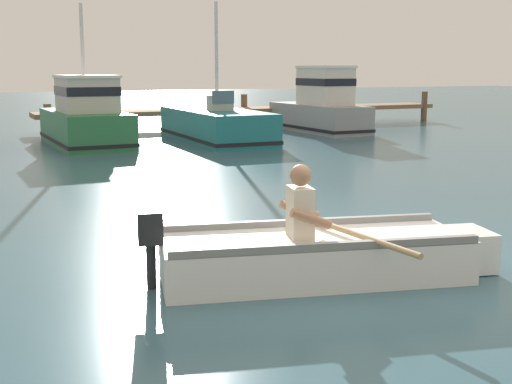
{
  "coord_description": "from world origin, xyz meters",
  "views": [
    {
      "loc": [
        -3.9,
        -5.89,
        2.13
      ],
      "look_at": [
        -0.28,
        1.91,
        0.55
      ],
      "focal_mm": 47.27,
      "sensor_mm": 36.0,
      "label": 1
    }
  ],
  "objects_px": {
    "moored_boat_green": "(86,119)",
    "moored_boat_grey": "(321,108)",
    "rowboat_with_person": "(320,254)",
    "moored_boat_teal": "(216,126)"
  },
  "relations": [
    {
      "from": "moored_boat_teal",
      "to": "moored_boat_grey",
      "type": "xyz_separation_m",
      "value": [
        4.36,
        1.3,
        0.37
      ]
    },
    {
      "from": "moored_boat_green",
      "to": "moored_boat_teal",
      "type": "distance_m",
      "value": 3.77
    },
    {
      "from": "rowboat_with_person",
      "to": "moored_boat_teal",
      "type": "relative_size",
      "value": 0.69
    },
    {
      "from": "moored_boat_green",
      "to": "moored_boat_grey",
      "type": "bearing_deg",
      "value": 5.87
    },
    {
      "from": "rowboat_with_person",
      "to": "moored_boat_teal",
      "type": "distance_m",
      "value": 13.55
    },
    {
      "from": "rowboat_with_person",
      "to": "moored_boat_grey",
      "type": "relative_size",
      "value": 0.82
    },
    {
      "from": "moored_boat_green",
      "to": "moored_boat_grey",
      "type": "height_order",
      "value": "moored_boat_green"
    },
    {
      "from": "rowboat_with_person",
      "to": "moored_boat_grey",
      "type": "height_order",
      "value": "moored_boat_grey"
    },
    {
      "from": "rowboat_with_person",
      "to": "moored_boat_teal",
      "type": "xyz_separation_m",
      "value": [
        3.96,
        12.95,
        0.2
      ]
    },
    {
      "from": "moored_boat_green",
      "to": "moored_boat_grey",
      "type": "xyz_separation_m",
      "value": [
        8.1,
        0.83,
        0.08
      ]
    }
  ]
}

